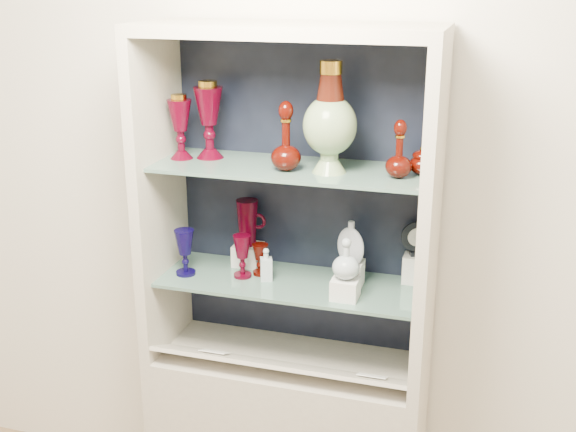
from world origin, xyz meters
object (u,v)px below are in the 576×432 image
(flat_flask, at_px, (351,241))
(ruby_pitcher, at_px, (247,223))
(clear_square_bottle, at_px, (266,264))
(pedestal_lamp_right, at_px, (180,127))
(ruby_decanter_a, at_px, (286,132))
(cobalt_goblet, at_px, (185,252))
(lidded_bowl, at_px, (423,160))
(enamel_urn, at_px, (330,118))
(ruby_goblet_small, at_px, (260,259))
(clear_round_decanter, at_px, (346,260))
(ruby_goblet_tall, at_px, (242,256))
(pedestal_lamp_left, at_px, (209,120))
(cameo_medallion, at_px, (417,238))
(ruby_decanter_b, at_px, (399,147))

(flat_flask, bearing_deg, ruby_pitcher, -168.03)
(clear_square_bottle, bearing_deg, flat_flask, 7.31)
(pedestal_lamp_right, xyz_separation_m, clear_square_bottle, (0.32, -0.02, -0.47))
(ruby_decanter_a, height_order, cobalt_goblet, ruby_decanter_a)
(pedestal_lamp_right, height_order, cobalt_goblet, pedestal_lamp_right)
(ruby_decanter_a, relative_size, lidded_bowl, 2.62)
(enamel_urn, relative_size, ruby_pitcher, 2.09)
(ruby_goblet_small, relative_size, clear_round_decanter, 0.84)
(cobalt_goblet, xyz_separation_m, flat_flask, (0.59, 0.07, 0.08))
(ruby_goblet_small, xyz_separation_m, clear_round_decanter, (0.34, -0.11, 0.08))
(ruby_decanter_a, height_order, ruby_goblet_tall, ruby_decanter_a)
(ruby_decanter_a, xyz_separation_m, lidded_bowl, (0.44, 0.08, -0.08))
(pedestal_lamp_left, relative_size, ruby_decanter_a, 1.05)
(ruby_goblet_tall, bearing_deg, clear_square_bottle, -2.25)
(pedestal_lamp_right, xyz_separation_m, ruby_decanter_a, (0.40, -0.05, 0.02))
(flat_flask, height_order, cameo_medallion, flat_flask)
(ruby_goblet_small, distance_m, clear_square_bottle, 0.06)
(ruby_decanter_b, relative_size, ruby_pitcher, 1.15)
(pedestal_lamp_right, distance_m, ruby_decanter_a, 0.40)
(ruby_goblet_small, xyz_separation_m, cameo_medallion, (0.54, 0.09, 0.11))
(ruby_goblet_tall, bearing_deg, enamel_urn, -3.26)
(enamel_urn, height_order, ruby_pitcher, enamel_urn)
(clear_square_bottle, height_order, clear_round_decanter, clear_round_decanter)
(ruby_pitcher, xyz_separation_m, clear_round_decanter, (0.41, -0.19, -0.03))
(enamel_urn, xyz_separation_m, ruby_goblet_tall, (-0.32, 0.02, -0.52))
(cobalt_goblet, distance_m, flat_flask, 0.60)
(ruby_goblet_tall, height_order, clear_round_decanter, clear_round_decanter)
(pedestal_lamp_left, distance_m, ruby_decanter_b, 0.68)
(ruby_decanter_b, xyz_separation_m, clear_square_bottle, (-0.45, 0.02, -0.46))
(pedestal_lamp_left, height_order, ruby_pitcher, pedestal_lamp_left)
(enamel_urn, relative_size, lidded_bowl, 3.66)
(ruby_goblet_small, height_order, flat_flask, flat_flask)
(ruby_decanter_a, xyz_separation_m, ruby_pitcher, (-0.20, 0.15, -0.38))
(pedestal_lamp_right, xyz_separation_m, cobalt_goblet, (0.02, -0.05, -0.45))
(flat_flask, height_order, clear_round_decanter, flat_flask)
(ruby_decanter_b, distance_m, flat_flask, 0.39)
(cobalt_goblet, height_order, clear_round_decanter, clear_round_decanter)
(ruby_goblet_small, xyz_separation_m, flat_flask, (0.33, -0.00, 0.11))
(clear_square_bottle, distance_m, flat_flask, 0.32)
(cameo_medallion, bearing_deg, ruby_pitcher, 160.36)
(cameo_medallion, bearing_deg, lidded_bowl, -102.70)
(cobalt_goblet, relative_size, ruby_goblet_small, 1.46)
(ruby_decanter_b, bearing_deg, ruby_decanter_a, -177.27)
(cameo_medallion, bearing_deg, ruby_decanter_a, -179.32)
(ruby_decanter_b, bearing_deg, flat_flask, 160.87)
(ruby_decanter_b, relative_size, ruby_goblet_small, 1.71)
(enamel_urn, xyz_separation_m, clear_round_decanter, (0.08, -0.05, -0.46))
(enamel_urn, xyz_separation_m, clear_square_bottle, (-0.23, 0.01, -0.54))
(ruby_decanter_b, relative_size, lidded_bowl, 2.01)
(ruby_decanter_b, relative_size, ruby_goblet_tall, 1.26)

